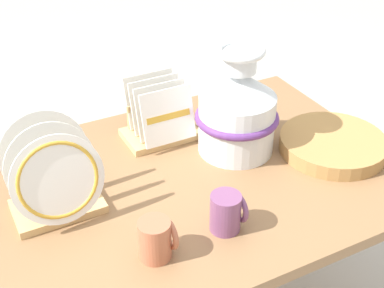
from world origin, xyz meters
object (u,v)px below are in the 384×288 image
object	(u,v)px
dish_rack_round_plates	(55,182)
mug_terracotta_glaze	(157,239)
dish_rack_square_plates	(160,120)
mug_plum_glaze	(227,212)
wicker_charger_stack	(333,144)
ceramic_vase	(237,109)

from	to	relation	value
dish_rack_round_plates	mug_terracotta_glaze	world-z (taller)	dish_rack_round_plates
dish_rack_square_plates	mug_plum_glaze	distance (m)	0.47
wicker_charger_stack	mug_plum_glaze	bearing A→B (deg)	-161.90
ceramic_vase	dish_rack_square_plates	bearing A→B (deg)	135.93
mug_plum_glaze	dish_rack_round_plates	bearing A→B (deg)	144.54
ceramic_vase	mug_terracotta_glaze	bearing A→B (deg)	-142.79
dish_rack_round_plates	ceramic_vase	bearing A→B (deg)	4.42
ceramic_vase	mug_terracotta_glaze	size ratio (longest dim) A/B	3.27
mug_plum_glaze	ceramic_vase	bearing A→B (deg)	55.15
ceramic_vase	wicker_charger_stack	xyz separation A→B (m)	(0.26, -0.14, -0.12)
mug_terracotta_glaze	dish_rack_square_plates	bearing A→B (deg)	64.61
ceramic_vase	dish_rack_round_plates	size ratio (longest dim) A/B	1.33
ceramic_vase	mug_terracotta_glaze	world-z (taller)	ceramic_vase
dish_rack_round_plates	mug_plum_glaze	bearing A→B (deg)	-35.46
dish_rack_round_plates	wicker_charger_stack	distance (m)	0.83
wicker_charger_stack	mug_terracotta_glaze	distance (m)	0.68
ceramic_vase	mug_plum_glaze	xyz separation A→B (m)	(-0.21, -0.30, -0.09)
dish_rack_round_plates	mug_terracotta_glaze	bearing A→B (deg)	-58.09
dish_rack_square_plates	dish_rack_round_plates	bearing A→B (deg)	-151.14
wicker_charger_stack	dish_rack_square_plates	bearing A→B (deg)	144.04
dish_rack_round_plates	dish_rack_square_plates	bearing A→B (deg)	28.86
ceramic_vase	dish_rack_round_plates	distance (m)	0.56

